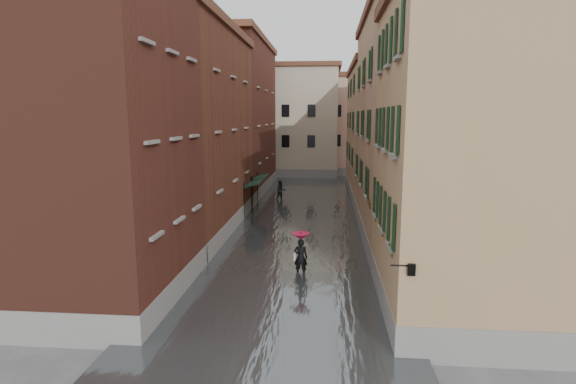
% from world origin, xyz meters
% --- Properties ---
extents(ground, '(120.00, 120.00, 0.00)m').
position_xyz_m(ground, '(0.00, 0.00, 0.00)').
color(ground, '#505052').
rests_on(ground, ground).
extents(floodwater, '(10.00, 60.00, 0.20)m').
position_xyz_m(floodwater, '(0.00, 13.00, 0.10)').
color(floodwater, '#51585A').
rests_on(floodwater, ground).
extents(building_left_near, '(6.00, 8.00, 13.00)m').
position_xyz_m(building_left_near, '(-7.00, -2.00, 6.50)').
color(building_left_near, '#5E2D1F').
rests_on(building_left_near, ground).
extents(building_left_mid, '(6.00, 14.00, 12.50)m').
position_xyz_m(building_left_mid, '(-7.00, 9.00, 6.25)').
color(building_left_mid, '#59321C').
rests_on(building_left_mid, ground).
extents(building_left_far, '(6.00, 16.00, 14.00)m').
position_xyz_m(building_left_far, '(-7.00, 24.00, 7.00)').
color(building_left_far, '#5E2D1F').
rests_on(building_left_far, ground).
extents(building_right_near, '(6.00, 8.00, 11.50)m').
position_xyz_m(building_right_near, '(7.00, -2.00, 5.75)').
color(building_right_near, '#A68755').
rests_on(building_right_near, ground).
extents(building_right_mid, '(6.00, 14.00, 13.00)m').
position_xyz_m(building_right_mid, '(7.00, 9.00, 6.50)').
color(building_right_mid, tan).
rests_on(building_right_mid, ground).
extents(building_right_far, '(6.00, 16.00, 11.50)m').
position_xyz_m(building_right_far, '(7.00, 24.00, 5.75)').
color(building_right_far, '#A68755').
rests_on(building_right_far, ground).
extents(building_end_cream, '(12.00, 9.00, 13.00)m').
position_xyz_m(building_end_cream, '(-3.00, 38.00, 6.50)').
color(building_end_cream, '#B1A78D').
rests_on(building_end_cream, ground).
extents(building_end_pink, '(10.00, 9.00, 12.00)m').
position_xyz_m(building_end_pink, '(6.00, 40.00, 6.00)').
color(building_end_pink, '#D19F93').
rests_on(building_end_pink, ground).
extents(awning_near, '(1.09, 3.09, 2.80)m').
position_xyz_m(awning_near, '(-3.49, 13.42, 2.47)').
color(awning_near, '#142F21').
rests_on(awning_near, ground).
extents(awning_far, '(1.09, 2.71, 2.80)m').
position_xyz_m(awning_far, '(-3.49, 16.74, 2.46)').
color(awning_far, '#142F21').
rests_on(awning_far, ground).
extents(wall_lantern, '(0.71, 0.22, 0.35)m').
position_xyz_m(wall_lantern, '(4.33, -6.00, 3.01)').
color(wall_lantern, black).
rests_on(wall_lantern, ground).
extents(window_planters, '(0.59, 8.47, 0.84)m').
position_xyz_m(window_planters, '(4.12, -0.86, 3.51)').
color(window_planters, brown).
rests_on(window_planters, ground).
extents(pedestrian_main, '(0.89, 0.89, 2.06)m').
position_xyz_m(pedestrian_main, '(0.68, 1.30, 1.21)').
color(pedestrian_main, black).
rests_on(pedestrian_main, ground).
extents(pedestrian_far, '(1.11, 1.00, 1.88)m').
position_xyz_m(pedestrian_far, '(-2.13, 19.60, 0.94)').
color(pedestrian_far, black).
rests_on(pedestrian_far, ground).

